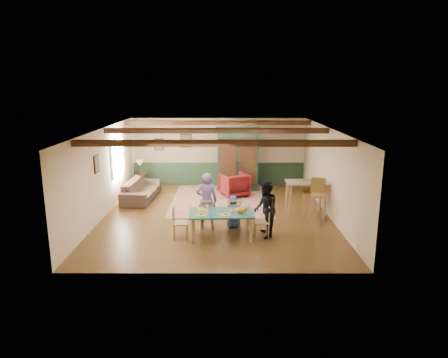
{
  "coord_description": "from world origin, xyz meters",
  "views": [
    {
      "loc": [
        0.26,
        -11.98,
        4.02
      ],
      "look_at": [
        0.24,
        0.05,
        1.15
      ],
      "focal_mm": 32.0,
      "sensor_mm": 36.0,
      "label": 1
    }
  ],
  "objects_px": {
    "armoire": "(238,159)",
    "bar_stool_left": "(309,198)",
    "dining_chair_far_left": "(207,214)",
    "dining_chair_far_right": "(233,213)",
    "person_child": "(233,212)",
    "dining_table": "(221,225)",
    "counter_table": "(306,198)",
    "person_man": "(207,201)",
    "table_lamp": "(140,167)",
    "dining_chair_end_left": "(180,222)",
    "sofa": "(141,190)",
    "bar_stool_right": "(318,200)",
    "person_woman": "(265,209)",
    "cat": "(241,210)",
    "end_table": "(141,181)",
    "armchair": "(234,185)",
    "dining_chair_end_right": "(262,221)"
  },
  "relations": [
    {
      "from": "dining_chair_end_left",
      "to": "bar_stool_right",
      "type": "relative_size",
      "value": 0.7
    },
    {
      "from": "end_table",
      "to": "bar_stool_right",
      "type": "distance_m",
      "value": 7.2
    },
    {
      "from": "dining_chair_far_right",
      "to": "dining_chair_end_left",
      "type": "xyz_separation_m",
      "value": [
        -1.42,
        -0.75,
        0.0
      ]
    },
    {
      "from": "armoire",
      "to": "sofa",
      "type": "height_order",
      "value": "armoire"
    },
    {
      "from": "sofa",
      "to": "bar_stool_left",
      "type": "relative_size",
      "value": 2.18
    },
    {
      "from": "person_child",
      "to": "armchair",
      "type": "height_order",
      "value": "person_child"
    },
    {
      "from": "armchair",
      "to": "bar_stool_left",
      "type": "height_order",
      "value": "bar_stool_left"
    },
    {
      "from": "dining_chair_far_right",
      "to": "bar_stool_right",
      "type": "distance_m",
      "value": 2.65
    },
    {
      "from": "bar_stool_left",
      "to": "sofa",
      "type": "bearing_deg",
      "value": 163.11
    },
    {
      "from": "person_woman",
      "to": "bar_stool_right",
      "type": "bearing_deg",
      "value": 124.93
    },
    {
      "from": "dining_chair_end_right",
      "to": "bar_stool_right",
      "type": "xyz_separation_m",
      "value": [
        1.81,
        1.34,
        0.19
      ]
    },
    {
      "from": "dining_chair_far_left",
      "to": "end_table",
      "type": "height_order",
      "value": "dining_chair_far_left"
    },
    {
      "from": "table_lamp",
      "to": "person_woman",
      "type": "bearing_deg",
      "value": -49.28
    },
    {
      "from": "dining_chair_end_right",
      "to": "bar_stool_left",
      "type": "height_order",
      "value": "bar_stool_left"
    },
    {
      "from": "dining_chair_end_left",
      "to": "dining_chair_end_right",
      "type": "relative_size",
      "value": 1.0
    },
    {
      "from": "armoire",
      "to": "table_lamp",
      "type": "bearing_deg",
      "value": -179.48
    },
    {
      "from": "end_table",
      "to": "table_lamp",
      "type": "xyz_separation_m",
      "value": [
        0.0,
        0.0,
        0.56
      ]
    },
    {
      "from": "person_man",
      "to": "counter_table",
      "type": "distance_m",
      "value": 3.34
    },
    {
      "from": "dining_chair_far_right",
      "to": "dining_chair_far_left",
      "type": "bearing_deg",
      "value": 0.0
    },
    {
      "from": "person_man",
      "to": "armchair",
      "type": "height_order",
      "value": "person_man"
    },
    {
      "from": "dining_chair_far_right",
      "to": "table_lamp",
      "type": "relative_size",
      "value": 1.66
    },
    {
      "from": "bar_stool_left",
      "to": "bar_stool_right",
      "type": "bearing_deg",
      "value": -74.49
    },
    {
      "from": "dining_chair_far_left",
      "to": "person_child",
      "type": "distance_m",
      "value": 0.76
    },
    {
      "from": "person_child",
      "to": "sofa",
      "type": "xyz_separation_m",
      "value": [
        -3.23,
        2.92,
        -0.13
      ]
    },
    {
      "from": "dining_chair_end_right",
      "to": "armoire",
      "type": "height_order",
      "value": "armoire"
    },
    {
      "from": "dining_chair_end_left",
      "to": "bar_stool_left",
      "type": "height_order",
      "value": "bar_stool_left"
    },
    {
      "from": "dining_chair_end_left",
      "to": "sofa",
      "type": "relative_size",
      "value": 0.38
    },
    {
      "from": "armoire",
      "to": "bar_stool_left",
      "type": "xyz_separation_m",
      "value": [
        2.13,
        -3.05,
        -0.67
      ]
    },
    {
      "from": "dining_table",
      "to": "counter_table",
      "type": "bearing_deg",
      "value": 37.39
    },
    {
      "from": "end_table",
      "to": "counter_table",
      "type": "height_order",
      "value": "counter_table"
    },
    {
      "from": "armoire",
      "to": "cat",
      "type": "bearing_deg",
      "value": -88.26
    },
    {
      "from": "dining_chair_far_right",
      "to": "end_table",
      "type": "bearing_deg",
      "value": -54.3
    },
    {
      "from": "sofa",
      "to": "bar_stool_right",
      "type": "distance_m",
      "value": 6.23
    },
    {
      "from": "person_man",
      "to": "bar_stool_left",
      "type": "xyz_separation_m",
      "value": [
        3.14,
        1.25,
        -0.27
      ]
    },
    {
      "from": "armoire",
      "to": "armchair",
      "type": "bearing_deg",
      "value": -96.74
    },
    {
      "from": "dining_chair_end_left",
      "to": "table_lamp",
      "type": "height_order",
      "value": "table_lamp"
    },
    {
      "from": "armoire",
      "to": "bar_stool_right",
      "type": "xyz_separation_m",
      "value": [
        2.29,
        -3.64,
        -0.57
      ]
    },
    {
      "from": "dining_table",
      "to": "end_table",
      "type": "distance_m",
      "value": 6.09
    },
    {
      "from": "table_lamp",
      "to": "bar_stool_left",
      "type": "height_order",
      "value": "table_lamp"
    },
    {
      "from": "dining_chair_end_left",
      "to": "counter_table",
      "type": "bearing_deg",
      "value": -63.72
    },
    {
      "from": "dining_chair_far_left",
      "to": "end_table",
      "type": "xyz_separation_m",
      "value": [
        -2.81,
        4.51,
        -0.15
      ]
    },
    {
      "from": "sofa",
      "to": "table_lamp",
      "type": "relative_size",
      "value": 4.33
    },
    {
      "from": "dining_chair_far_left",
      "to": "dining_chair_far_right",
      "type": "height_order",
      "value": "same"
    },
    {
      "from": "person_child",
      "to": "bar_stool_left",
      "type": "height_order",
      "value": "bar_stool_left"
    },
    {
      "from": "person_woman",
      "to": "armchair",
      "type": "height_order",
      "value": "person_woman"
    },
    {
      "from": "dining_chair_end_left",
      "to": "armchair",
      "type": "xyz_separation_m",
      "value": [
        1.53,
        4.16,
        -0.03
      ]
    },
    {
      "from": "person_man",
      "to": "table_lamp",
      "type": "distance_m",
      "value": 5.25
    },
    {
      "from": "dining_chair_far_left",
      "to": "dining_chair_end_left",
      "type": "xyz_separation_m",
      "value": [
        -0.67,
        -0.71,
        0.0
      ]
    },
    {
      "from": "dining_chair_end_left",
      "to": "cat",
      "type": "bearing_deg",
      "value": -93.37
    },
    {
      "from": "person_woman",
      "to": "cat",
      "type": "distance_m",
      "value": 0.67
    }
  ]
}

